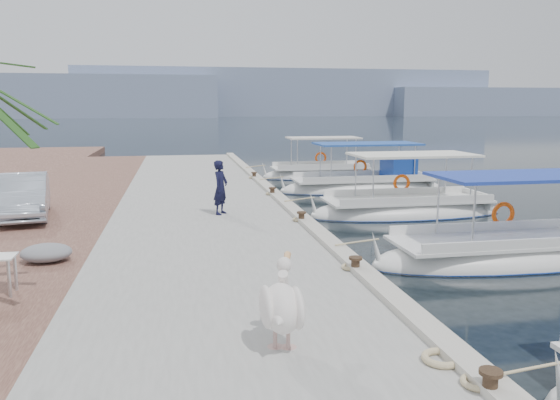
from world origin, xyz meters
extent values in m
plane|color=black|center=(0.00, 0.00, 0.00)|extent=(400.00, 400.00, 0.00)
cube|color=gray|center=(-3.00, 5.00, 0.25)|extent=(6.00, 40.00, 0.50)
cube|color=#ADA899|center=(-0.22, 5.00, 0.56)|extent=(0.44, 40.00, 0.12)
cube|color=brown|center=(-8.00, 5.00, 0.25)|extent=(4.00, 40.00, 0.50)
cube|color=#7584A1|center=(-60.00, 190.00, 7.00)|extent=(140.00, 40.00, 14.00)
cube|color=#7584A1|center=(40.00, 210.00, 9.00)|extent=(160.00, 40.00, 18.00)
cube|color=#7584A1|center=(140.00, 200.00, 5.50)|extent=(120.00, 40.00, 11.00)
ellipsoid|color=silver|center=(4.50, -1.83, 0.05)|extent=(7.80, 2.34, 1.30)
ellipsoid|color=#163997|center=(4.50, -1.83, 0.03)|extent=(7.84, 2.39, 0.22)
cube|color=silver|center=(4.50, -1.83, 0.55)|extent=(6.40, 2.02, 0.08)
cube|color=#2039A3|center=(4.69, -1.83, 2.19)|extent=(4.68, 2.16, 0.08)
cylinder|color=silver|center=(2.74, -2.71, 1.35)|extent=(0.05, 0.05, 1.60)
torus|color=#FF570D|center=(4.80, -0.71, 1.00)|extent=(0.68, 0.12, 0.68)
ellipsoid|color=silver|center=(4.22, 4.37, 0.05)|extent=(7.24, 2.47, 1.30)
ellipsoid|color=#163997|center=(4.22, 4.37, 0.03)|extent=(7.28, 2.51, 0.22)
cube|color=silver|center=(4.22, 4.37, 0.55)|extent=(5.94, 2.12, 0.08)
cube|color=white|center=(4.40, 4.37, 2.19)|extent=(4.34, 2.27, 0.08)
cylinder|color=silver|center=(2.59, 3.44, 1.35)|extent=(0.05, 0.05, 1.60)
torus|color=#FF570D|center=(4.52, 5.54, 1.00)|extent=(0.68, 0.12, 0.68)
ellipsoid|color=silver|center=(4.54, 10.13, 0.05)|extent=(7.89, 2.47, 1.30)
ellipsoid|color=#163997|center=(4.54, 10.13, 0.03)|extent=(7.93, 2.52, 0.22)
cube|color=silver|center=(4.54, 10.13, 0.55)|extent=(6.47, 2.12, 0.08)
cube|color=#2049A2|center=(4.74, 10.13, 2.19)|extent=(4.73, 2.27, 0.08)
cylinder|color=silver|center=(2.77, 9.21, 1.35)|extent=(0.05, 0.05, 1.60)
torus|color=#FF570D|center=(4.84, 11.31, 1.00)|extent=(0.68, 0.12, 0.68)
cube|color=#163997|center=(6.32, 10.13, 1.10)|extent=(1.20, 1.73, 1.00)
ellipsoid|color=silver|center=(3.84, 15.12, 0.05)|extent=(6.48, 2.10, 1.30)
ellipsoid|color=#163997|center=(3.84, 15.12, 0.03)|extent=(6.52, 2.14, 0.22)
cube|color=silver|center=(3.84, 15.12, 0.55)|extent=(5.32, 1.80, 0.08)
cube|color=silver|center=(4.00, 15.12, 2.19)|extent=(3.89, 1.93, 0.08)
cylinder|color=silver|center=(2.38, 14.34, 1.35)|extent=(0.05, 0.05, 1.60)
torus|color=#FF570D|center=(4.14, 16.12, 1.00)|extent=(0.68, 0.12, 0.68)
cylinder|color=black|center=(-0.35, -8.50, 0.65)|extent=(0.18, 0.18, 0.30)
cylinder|color=black|center=(-0.35, -8.50, 0.80)|extent=(0.28, 0.28, 0.05)
cylinder|color=black|center=(-0.35, -3.50, 0.65)|extent=(0.18, 0.18, 0.30)
cylinder|color=black|center=(-0.35, -3.50, 0.80)|extent=(0.28, 0.28, 0.05)
cylinder|color=black|center=(-0.35, 1.50, 0.65)|extent=(0.18, 0.18, 0.30)
cylinder|color=black|center=(-0.35, 1.50, 0.80)|extent=(0.28, 0.28, 0.05)
cylinder|color=black|center=(-0.35, 6.50, 0.65)|extent=(0.18, 0.18, 0.30)
cylinder|color=black|center=(-0.35, 6.50, 0.80)|extent=(0.28, 0.28, 0.05)
cylinder|color=black|center=(-0.35, 11.50, 0.65)|extent=(0.18, 0.18, 0.30)
cylinder|color=black|center=(-0.35, 11.50, 0.80)|extent=(0.28, 0.28, 0.05)
cylinder|color=tan|center=(-2.63, -6.75, 0.69)|extent=(0.06, 0.06, 0.37)
cylinder|color=tan|center=(-2.45, -6.80, 0.69)|extent=(0.06, 0.06, 0.37)
ellipsoid|color=white|center=(-2.54, -6.77, 1.10)|extent=(0.76, 1.00, 0.70)
cylinder|color=white|center=(-2.46, -6.46, 1.40)|extent=(0.23, 0.35, 0.37)
sphere|color=white|center=(-2.43, -6.36, 1.61)|extent=(0.23, 0.23, 0.23)
cone|color=#EAA566|center=(-2.33, -6.03, 1.50)|extent=(0.29, 0.68, 0.27)
imported|color=black|center=(-2.59, 3.23, 1.36)|extent=(0.68, 0.75, 1.72)
imported|color=#B3BECD|center=(-8.64, 3.83, 1.17)|extent=(2.14, 4.27, 1.34)
ellipsoid|color=slate|center=(-6.84, -1.47, 0.70)|extent=(1.10, 0.90, 0.40)
cylinder|color=silver|center=(-6.96, -3.80, 0.85)|extent=(0.06, 0.06, 0.70)
cylinder|color=silver|center=(-6.96, -3.40, 0.85)|extent=(0.06, 0.06, 0.70)
torus|color=#C6B284|center=(-0.50, -7.58, 0.55)|extent=(0.54, 0.54, 0.10)
camera|label=1|loc=(-3.93, -13.94, 3.91)|focal=35.00mm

